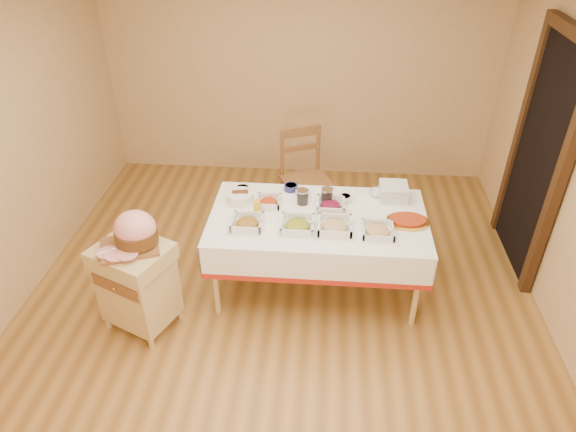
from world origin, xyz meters
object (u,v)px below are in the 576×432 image
at_px(preserve_jar_left, 303,197).
at_px(ham_on_board, 135,232).
at_px(preserve_jar_right, 327,196).
at_px(mustard_bottle, 257,208).
at_px(dining_chair, 305,178).
at_px(bread_basket, 240,197).
at_px(dining_table, 317,232).
at_px(brass_platter, 408,221).
at_px(plate_stack, 393,192).
at_px(butcher_cart, 137,282).

bearing_deg(preserve_jar_left, ham_on_board, -148.61).
height_order(preserve_jar_right, mustard_bottle, mustard_bottle).
distance_m(dining_chair, mustard_bottle, 1.16).
relative_size(dining_chair, ham_on_board, 2.30).
height_order(preserve_jar_right, bread_basket, preserve_jar_right).
height_order(dining_table, brass_platter, brass_platter).
bearing_deg(brass_platter, plate_stack, 102.80).
bearing_deg(brass_platter, preserve_jar_left, 165.13).
relative_size(ham_on_board, mustard_bottle, 2.62).
relative_size(preserve_jar_left, brass_platter, 0.38).
distance_m(ham_on_board, plate_stack, 2.20).
xyz_separation_m(dining_table, brass_platter, (0.73, -0.04, 0.18)).
xyz_separation_m(dining_table, preserve_jar_right, (0.07, 0.23, 0.22)).
bearing_deg(ham_on_board, plate_stack, 24.03).
xyz_separation_m(mustard_bottle, bread_basket, (-0.18, 0.21, -0.03)).
height_order(butcher_cart, ham_on_board, ham_on_board).
distance_m(butcher_cart, bread_basket, 1.12).
xyz_separation_m(dining_chair, plate_stack, (0.81, -0.70, 0.29)).
bearing_deg(ham_on_board, butcher_cart, -141.95).
xyz_separation_m(bread_basket, plate_stack, (1.33, 0.16, 0.02)).
bearing_deg(dining_table, bread_basket, 165.09).
xyz_separation_m(dining_table, dining_chair, (-0.16, 1.04, -0.06)).
relative_size(butcher_cart, dining_chair, 0.75).
bearing_deg(mustard_bottle, dining_chair, 71.97).
height_order(mustard_bottle, plate_stack, mustard_bottle).
xyz_separation_m(dining_table, mustard_bottle, (-0.51, -0.03, 0.24)).
xyz_separation_m(ham_on_board, preserve_jar_right, (1.43, 0.78, -0.09)).
relative_size(butcher_cart, ham_on_board, 1.74).
height_order(dining_chair, mustard_bottle, dining_chair).
xyz_separation_m(butcher_cart, plate_stack, (2.06, 0.93, 0.38)).
xyz_separation_m(plate_stack, brass_platter, (0.09, -0.38, -0.05)).
distance_m(butcher_cart, plate_stack, 2.29).
distance_m(butcher_cart, dining_chair, 2.06).
height_order(dining_chair, ham_on_board, ham_on_board).
bearing_deg(dining_table, mustard_bottle, -176.76).
relative_size(preserve_jar_right, mustard_bottle, 0.78).
distance_m(ham_on_board, bread_basket, 1.01).
distance_m(preserve_jar_left, brass_platter, 0.91).
bearing_deg(bread_basket, butcher_cart, -133.15).
xyz_separation_m(dining_table, ham_on_board, (-1.36, -0.55, 0.31)).
bearing_deg(brass_platter, bread_basket, 171.03).
relative_size(dining_table, butcher_cart, 2.33).
height_order(ham_on_board, preserve_jar_left, ham_on_board).
distance_m(preserve_jar_left, preserve_jar_right, 0.21).
bearing_deg(dining_table, preserve_jar_left, 126.69).
bearing_deg(bread_basket, mustard_bottle, -50.22).
bearing_deg(plate_stack, mustard_bottle, -162.20).
bearing_deg(preserve_jar_right, preserve_jar_left, -169.99).
height_order(butcher_cart, plate_stack, plate_stack).
relative_size(bread_basket, plate_stack, 0.96).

